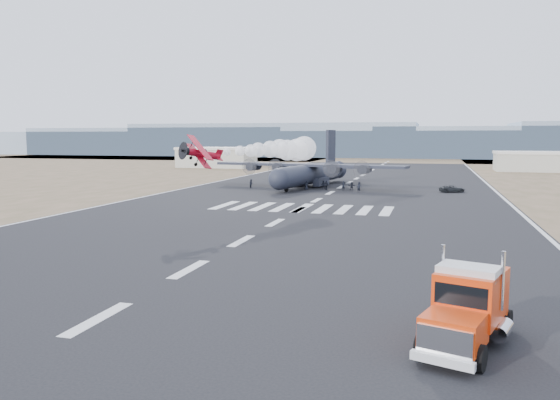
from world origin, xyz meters
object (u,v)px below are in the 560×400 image
at_px(crew_a, 359,188).
at_px(crew_d, 326,185).
at_px(crew_h, 323,185).
at_px(crew_c, 359,186).
at_px(crew_g, 343,186).
at_px(support_vehicle, 452,189).
at_px(semi_truck, 468,306).
at_px(crew_b, 251,184).
at_px(hangar_right, 531,161).
at_px(crew_f, 352,186).
at_px(crew_e, 306,185).
at_px(aerobatic_biplane, 201,153).
at_px(transport_aircraft, 311,172).
at_px(hangar_left, 217,157).

distance_m(crew_a, crew_d, 7.21).
distance_m(crew_a, crew_h, 8.68).
distance_m(crew_a, crew_c, 4.08).
distance_m(crew_c, crew_g, 3.15).
bearing_deg(crew_a, support_vehicle, -1.40).
bearing_deg(semi_truck, support_vehicle, 106.29).
bearing_deg(crew_h, crew_a, 138.99).
xyz_separation_m(support_vehicle, crew_h, (-24.19, -0.34, 0.21)).
bearing_deg(crew_d, crew_b, 43.31).
bearing_deg(crew_a, crew_c, 79.42).
height_order(hangar_right, crew_c, hangar_right).
height_order(crew_d, crew_h, crew_d).
distance_m(hangar_right, semi_truck, 150.74).
bearing_deg(crew_f, crew_c, 9.83).
height_order(crew_c, crew_e, crew_e).
bearing_deg(crew_h, hangar_right, -135.98).
xyz_separation_m(semi_truck, crew_g, (-18.24, 75.93, -1.06)).
relative_size(hangar_right, aerobatic_biplane, 3.94).
distance_m(transport_aircraft, crew_b, 12.81).
bearing_deg(hangar_left, semi_truck, -63.41).
xyz_separation_m(hangar_left, crew_e, (46.45, -68.29, -2.51)).
relative_size(hangar_right, crew_h, 12.20).
bearing_deg(crew_g, hangar_left, -96.92).
distance_m(semi_truck, crew_h, 80.57).
bearing_deg(crew_d, crew_e, 53.33).
height_order(hangar_right, crew_e, hangar_right).
relative_size(aerobatic_biplane, crew_e, 2.91).
xyz_separation_m(transport_aircraft, support_vehicle, (27.57, -4.23, -2.38)).
height_order(crew_a, crew_g, crew_g).
relative_size(aerobatic_biplane, crew_h, 3.09).
height_order(crew_c, crew_h, crew_h).
distance_m(transport_aircraft, support_vehicle, 28.00).
bearing_deg(crew_h, crew_e, 25.97).
bearing_deg(crew_d, crew_a, -161.43).
height_order(hangar_right, support_vehicle, hangar_right).
distance_m(hangar_left, crew_d, 84.20).
height_order(semi_truck, crew_g, semi_truck).
height_order(crew_a, crew_h, crew_h).
height_order(hangar_left, aerobatic_biplane, aerobatic_biplane).
xyz_separation_m(semi_truck, crew_d, (-21.53, 75.94, -1.07)).
relative_size(crew_c, crew_d, 0.88).
relative_size(semi_truck, crew_h, 5.42).
distance_m(hangar_right, crew_a, 85.85).
xyz_separation_m(crew_c, crew_f, (-1.43, -0.24, -0.01)).
bearing_deg(crew_e, crew_h, -163.51).
xyz_separation_m(hangar_right, transport_aircraft, (-52.05, -66.49, 0.01)).
xyz_separation_m(crew_f, crew_h, (-5.68, 0.45, 0.06)).
bearing_deg(aerobatic_biplane, crew_h, 103.40).
bearing_deg(transport_aircraft, crew_g, -28.17).
xyz_separation_m(crew_d, crew_h, (-0.94, 1.43, -0.07)).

